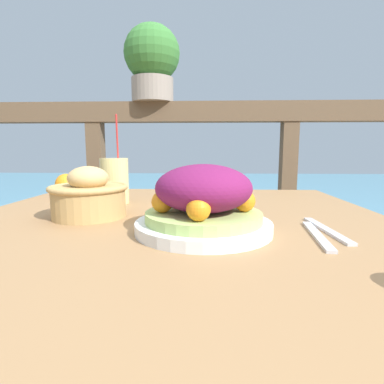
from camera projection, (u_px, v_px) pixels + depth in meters
name	position (u px, v px, depth m)	size (l,w,h in m)	color
patio_table	(175.00, 264.00, 0.67)	(0.97, 0.98, 0.77)	#997047
railing_fence	(191.00, 174.00, 1.42)	(2.80, 0.08, 1.14)	brown
sea_backdrop	(200.00, 202.00, 3.98)	(12.00, 4.00, 0.44)	#568EA8
salad_plate	(203.00, 203.00, 0.55)	(0.25, 0.25, 0.13)	silver
drink_glass	(115.00, 181.00, 0.84)	(0.08, 0.08, 0.24)	#DBCC7F
bread_basket	(89.00, 196.00, 0.67)	(0.17, 0.17, 0.12)	tan
potted_plant	(152.00, 61.00, 1.36)	(0.25, 0.25, 0.34)	gray
fork	(317.00, 235.00, 0.53)	(0.04, 0.18, 0.00)	silver
knife	(326.00, 230.00, 0.56)	(0.03, 0.18, 0.00)	silver
orange_near_basket	(66.00, 184.00, 1.00)	(0.07, 0.07, 0.07)	orange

